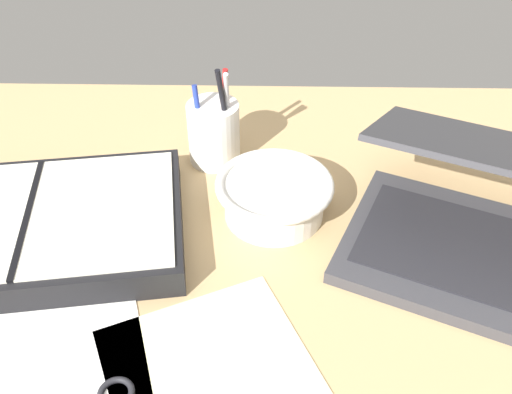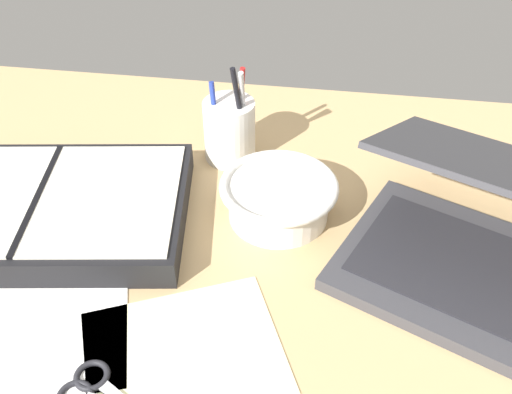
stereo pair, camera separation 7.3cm
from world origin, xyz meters
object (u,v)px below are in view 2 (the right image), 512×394
object	(u,v)px
planner	(42,208)
scissors	(96,392)
bowl	(279,197)
pen_cup	(230,129)
laptop	(484,238)

from	to	relation	value
planner	scissors	bearing A→B (deg)	-64.44
planner	bowl	bearing A→B (deg)	1.44
bowl	planner	world-z (taller)	bowl
bowl	pen_cup	distance (cm)	16.24
planner	scissors	world-z (taller)	planner
pen_cup	planner	bearing A→B (deg)	-140.29
bowl	planner	bearing A→B (deg)	-169.67
bowl	pen_cup	size ratio (longest dim) A/B	0.97
pen_cup	planner	xyz separation A→B (cm)	(-22.97, -19.08, -2.93)
scissors	planner	bearing A→B (deg)	142.06
bowl	scissors	distance (cm)	34.42
laptop	scissors	xyz separation A→B (cm)	(-41.26, -24.52, -4.77)
laptop	bowl	bearing A→B (deg)	-169.60
pen_cup	scissors	size ratio (longest dim) A/B	1.23
laptop	bowl	world-z (taller)	laptop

